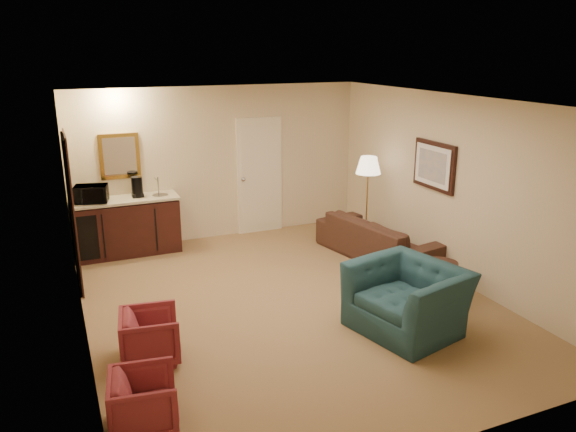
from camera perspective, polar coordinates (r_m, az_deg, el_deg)
name	(u,v)px	position (r m, az deg, el deg)	size (l,w,h in m)	color
ground	(289,303)	(7.42, 0.15, -8.83)	(6.00, 6.00, 0.00)	#91714A
room_walls	(260,164)	(7.51, -2.86, 5.34)	(5.02, 6.01, 2.61)	beige
wetbar_cabinet	(128,226)	(9.33, -15.99, -1.00)	(1.64, 0.58, 0.92)	#341310
sofa	(378,232)	(8.93, 9.16, -1.61)	(2.14, 0.63, 0.84)	black
teal_armchair	(408,288)	(6.70, 12.09, -7.17)	(1.21, 0.79, 1.06)	#1D4349
rose_chair_near	(150,334)	(6.22, -13.83, -11.53)	(0.60, 0.56, 0.61)	maroon
rose_chair_far	(144,399)	(5.26, -14.45, -17.52)	(0.57, 0.53, 0.58)	maroon
coffee_table	(430,280)	(7.75, 14.19, -6.35)	(0.80, 0.54, 0.46)	black
floor_lamp	(367,202)	(9.31, 8.02, 1.43)	(0.40, 0.40, 1.53)	#B3893B
waste_bin	(170,241)	(9.45, -11.88, -2.49)	(0.23, 0.23, 0.28)	black
microwave	(91,192)	(9.08, -19.38, 2.31)	(0.48, 0.27, 0.33)	black
coffee_maker	(137,187)	(9.19, -15.08, 2.87)	(0.17, 0.17, 0.33)	black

